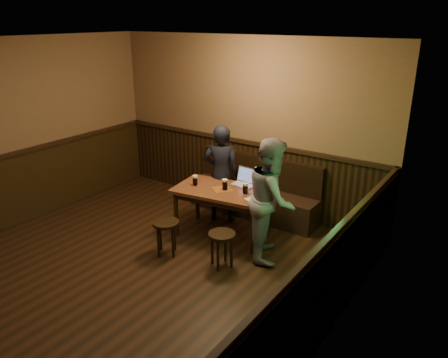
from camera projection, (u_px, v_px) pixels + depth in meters
room at (116, 188)px, 5.04m from camera, size 5.04×6.04×2.84m
bench at (254, 196)px, 7.11m from camera, size 2.20×0.50×0.95m
pub_table at (222, 195)px, 6.30m from camera, size 1.46×0.97×0.73m
stool_left at (166, 228)px, 5.86m from camera, size 0.42×0.42×0.48m
stool_right at (222, 240)px, 5.58m from camera, size 0.42×0.42×0.47m
pint_left at (195, 181)px, 6.37m from camera, size 0.10×0.10×0.16m
pint_mid at (225, 185)px, 6.21m from camera, size 0.10×0.10×0.16m
pint_right at (245, 188)px, 6.08m from camera, size 0.10×0.10×0.16m
laptop at (245, 181)px, 6.41m from camera, size 0.36×0.29×0.24m
menu at (253, 200)px, 5.89m from camera, size 0.26×0.22×0.00m
person_suit at (222, 174)px, 6.72m from camera, size 0.67×0.56×1.56m
person_grey at (272, 199)px, 5.69m from camera, size 0.91×0.99×1.64m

